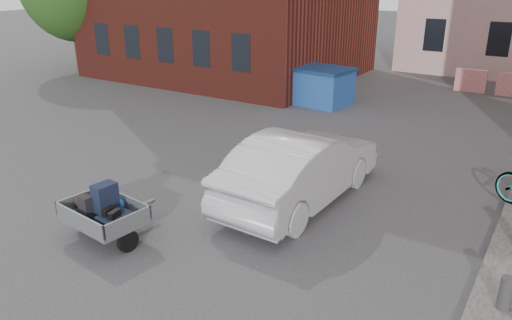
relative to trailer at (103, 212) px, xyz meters
The scene contains 4 objects.
ground 2.96m from the trailer, 68.78° to the left, with size 120.00×120.00×0.00m, color #38383A.
trailer is the anchor object (origin of this frame).
dumpster 12.34m from the trailer, 97.93° to the left, with size 3.71×2.24×1.47m.
silver_car 4.44m from the trailer, 56.66° to the left, with size 1.75×5.02×1.65m, color #BABDC2.
Camera 1 is at (6.21, -8.50, 5.04)m, focal length 35.00 mm.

